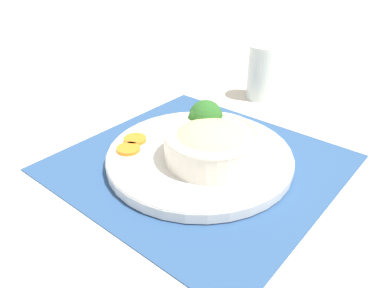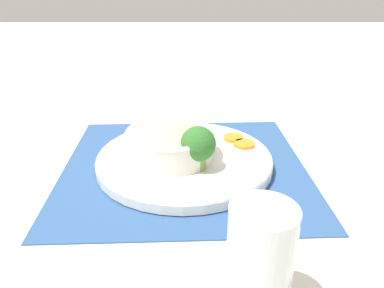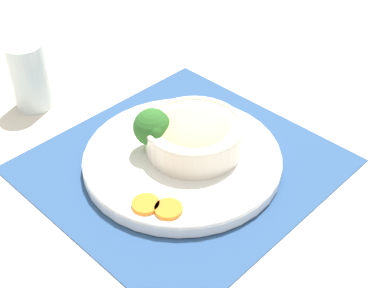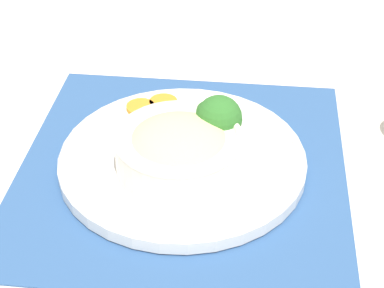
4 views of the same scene
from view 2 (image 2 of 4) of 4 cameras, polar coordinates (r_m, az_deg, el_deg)
The scene contains 8 objects.
ground_plane at distance 0.66m, azimuth -1.15°, elevation -3.46°, with size 4.00×4.00×0.00m, color beige.
placemat at distance 0.66m, azimuth -1.15°, elevation -3.30°, with size 0.42×0.43×0.00m.
plate at distance 0.65m, azimuth -1.16°, elevation -2.28°, with size 0.30×0.30×0.02m.
bowl at distance 0.64m, azimuth -3.39°, elevation 0.55°, with size 0.15×0.15×0.06m.
broccoli_floret at distance 0.60m, azimuth 0.95°, elevation -0.12°, with size 0.06×0.06×0.07m.
carrot_slice_near at distance 0.70m, azimuth 7.94°, elevation -0.02°, with size 0.04×0.04×0.01m.
carrot_slice_middle at distance 0.72m, azimuth 6.37°, elevation 0.93°, with size 0.04×0.04×0.01m.
water_glass at distance 0.39m, azimuth 10.19°, elevation -17.88°, with size 0.07×0.07×0.12m.
Camera 2 is at (0.58, 0.01, 0.32)m, focal length 35.00 mm.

